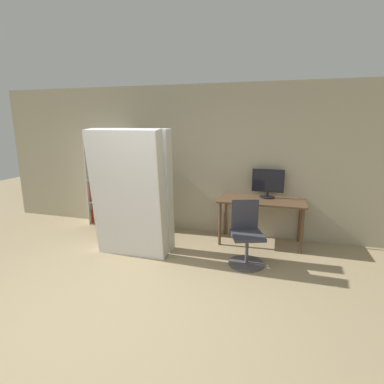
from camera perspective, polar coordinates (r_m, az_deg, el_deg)
The scene contains 8 objects.
ground_plane at distance 3.62m, azimuth -13.94°, elevation -21.46°, with size 16.00×16.00×0.00m, color #9E8966.
wall_back at distance 5.61m, azimuth -0.38°, elevation 6.06°, with size 8.00×0.06×2.70m.
desk at distance 5.17m, azimuth 13.06°, elevation -2.50°, with size 1.43×0.64×0.77m.
monitor at distance 5.27m, azimuth 14.25°, elevation 1.73°, with size 0.53×0.24×0.50m.
office_chair at distance 4.49m, azimuth 10.30°, elevation -8.81°, with size 0.56×0.56×0.93m.
bookshelf at distance 6.26m, azimuth -16.11°, elevation 2.07°, with size 0.88×0.32×1.85m.
mattress_near at distance 4.57m, azimuth -12.02°, elevation -0.57°, with size 1.11×0.43×1.96m.
mattress_far at distance 4.85m, azimuth -10.23°, elevation 0.26°, with size 1.11×0.32×1.95m.
Camera 1 is at (1.58, -2.55, 2.03)m, focal length 28.00 mm.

